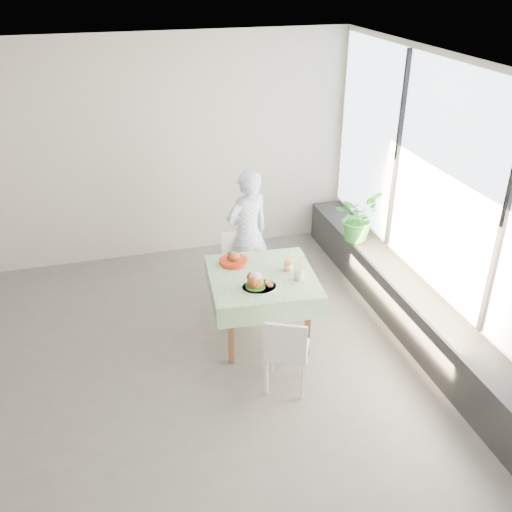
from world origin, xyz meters
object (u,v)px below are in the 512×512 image
object	(u,v)px
chair_far	(241,280)
potted_plant	(357,216)
diner	(247,233)
cafe_table	(262,299)
juice_cup_orange	(288,265)
main_dish	(257,283)
chair_near	(287,364)

from	to	relation	value
chair_far	potted_plant	distance (m)	1.58
diner	potted_plant	distance (m)	1.35
cafe_table	juice_cup_orange	distance (m)	0.45
juice_cup_orange	chair_far	bearing A→B (deg)	111.80
main_dish	cafe_table	bearing A→B (deg)	63.07
chair_near	juice_cup_orange	distance (m)	1.04
cafe_table	diner	distance (m)	1.00
diner	chair_near	bearing A→B (deg)	67.95
cafe_table	potted_plant	bearing A→B (deg)	32.58
cafe_table	diner	world-z (taller)	diner
cafe_table	chair_near	xyz separation A→B (m)	(0.00, -0.81, -0.22)
cafe_table	chair_far	distance (m)	0.81
diner	juice_cup_orange	distance (m)	0.94
cafe_table	chair_far	bearing A→B (deg)	91.55
chair_far	diner	size ratio (longest dim) A/B	0.53
chair_far	juice_cup_orange	world-z (taller)	juice_cup_orange
juice_cup_orange	potted_plant	world-z (taller)	potted_plant
cafe_table	potted_plant	distance (m)	1.76
diner	juice_cup_orange	world-z (taller)	diner
potted_plant	chair_far	bearing A→B (deg)	-174.19
main_dish	juice_cup_orange	distance (m)	0.48
chair_near	potted_plant	distance (m)	2.33
chair_far	juice_cup_orange	bearing A→B (deg)	-68.20
cafe_table	diner	size ratio (longest dim) A/B	0.75
juice_cup_orange	diner	bearing A→B (deg)	100.77
chair_far	chair_near	distance (m)	1.59
cafe_table	potted_plant	xyz separation A→B (m)	(1.45, 0.93, 0.34)
chair_near	diner	bearing A→B (deg)	86.62
cafe_table	chair_near	world-z (taller)	chair_near
chair_near	diner	distance (m)	1.83
cafe_table	chair_far	xyz separation A→B (m)	(-0.02, 0.78, -0.21)
main_dish	potted_plant	xyz separation A→B (m)	(1.57, 1.16, 0.00)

